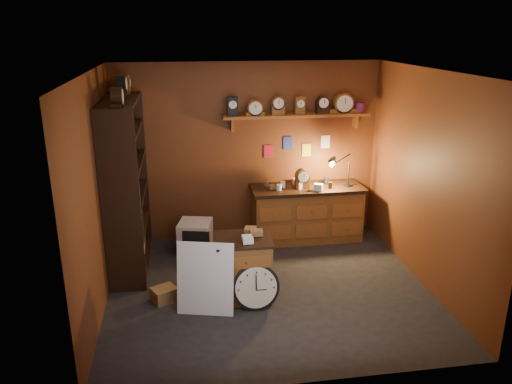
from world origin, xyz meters
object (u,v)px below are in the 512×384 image
object	(u,v)px
shelving_unit	(123,179)
workbench	(307,210)
low_cabinet	(243,265)
big_round_clock	(256,287)

from	to	relation	value
shelving_unit	workbench	bearing A→B (deg)	10.55
low_cabinet	big_round_clock	size ratio (longest dim) A/B	1.54
workbench	big_round_clock	size ratio (longest dim) A/B	3.07
shelving_unit	low_cabinet	world-z (taller)	shelving_unit
low_cabinet	big_round_clock	xyz separation A→B (m)	(0.11, -0.29, -0.15)
shelving_unit	big_round_clock	xyz separation A→B (m)	(1.56, -1.41, -0.98)
big_round_clock	shelving_unit	bearing A→B (deg)	137.93
workbench	low_cabinet	size ratio (longest dim) A/B	1.99
workbench	big_round_clock	xyz separation A→B (m)	(-1.10, -1.90, -0.20)
low_cabinet	workbench	bearing A→B (deg)	53.89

